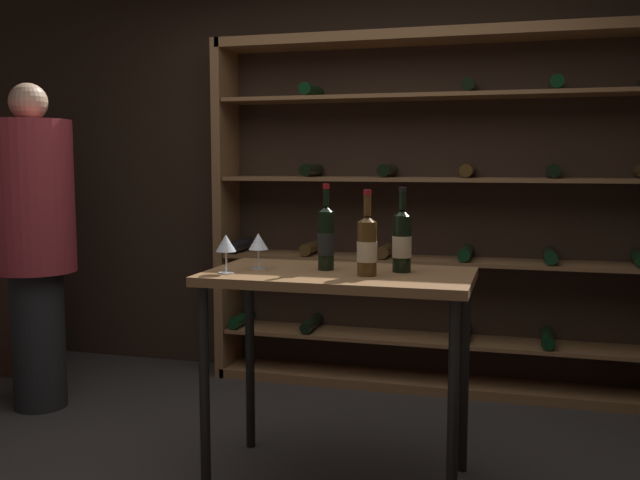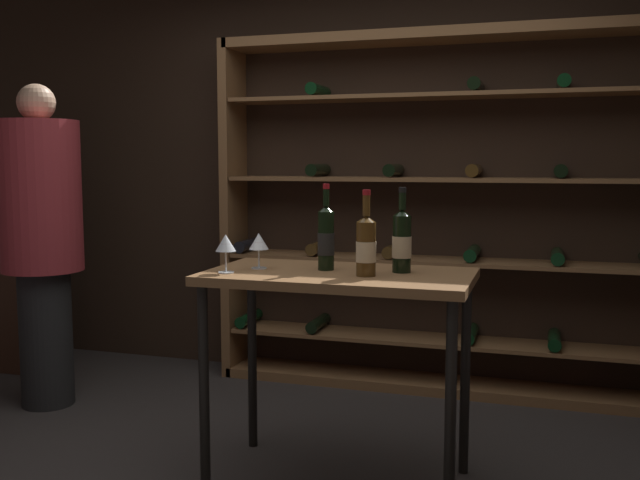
{
  "view_description": "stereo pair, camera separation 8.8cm",
  "coord_description": "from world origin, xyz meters",
  "px_view_note": "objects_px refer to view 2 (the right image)",
  "views": [
    {
      "loc": [
        0.94,
        -2.71,
        1.41
      ],
      "look_at": [
        0.09,
        0.28,
        1.07
      ],
      "focal_mm": 40.44,
      "sensor_mm": 36.0,
      "label": 1
    },
    {
      "loc": [
        1.02,
        -2.68,
        1.41
      ],
      "look_at": [
        0.09,
        0.28,
        1.07
      ],
      "focal_mm": 40.44,
      "sensor_mm": 36.0,
      "label": 2
    }
  ],
  "objects_px": {
    "wine_bottle_green_slim": "(326,238)",
    "wine_glass_stemmed_center": "(226,244)",
    "person_host_in_suit": "(42,232)",
    "wine_bottle_black_capsule": "(402,241)",
    "wine_bottle_amber_reserve": "(366,245)",
    "tasting_table": "(339,298)",
    "wine_rack": "(434,216)",
    "wine_glass_stemmed_left": "(259,243)",
    "display_cabinet": "(22,256)"
  },
  "relations": [
    {
      "from": "tasting_table",
      "to": "wine_bottle_black_capsule",
      "type": "relative_size",
      "value": 3.12
    },
    {
      "from": "display_cabinet",
      "to": "wine_glass_stemmed_center",
      "type": "relative_size",
      "value": 9.29
    },
    {
      "from": "wine_rack",
      "to": "display_cabinet",
      "type": "xyz_separation_m",
      "value": [
        -2.74,
        -0.35,
        -0.31
      ]
    },
    {
      "from": "person_host_in_suit",
      "to": "wine_glass_stemmed_left",
      "type": "height_order",
      "value": "person_host_in_suit"
    },
    {
      "from": "wine_bottle_green_slim",
      "to": "wine_glass_stemmed_center",
      "type": "height_order",
      "value": "wine_bottle_green_slim"
    },
    {
      "from": "person_host_in_suit",
      "to": "wine_bottle_amber_reserve",
      "type": "height_order",
      "value": "person_host_in_suit"
    },
    {
      "from": "wine_bottle_black_capsule",
      "to": "wine_glass_stemmed_center",
      "type": "relative_size",
      "value": 2.2
    },
    {
      "from": "wine_bottle_amber_reserve",
      "to": "wine_glass_stemmed_center",
      "type": "bearing_deg",
      "value": -170.04
    },
    {
      "from": "wine_rack",
      "to": "wine_glass_stemmed_center",
      "type": "xyz_separation_m",
      "value": [
        -0.64,
        -1.59,
        -0.02
      ]
    },
    {
      "from": "wine_rack",
      "to": "tasting_table",
      "type": "relative_size",
      "value": 2.37
    },
    {
      "from": "person_host_in_suit",
      "to": "display_cabinet",
      "type": "bearing_deg",
      "value": -43.1
    },
    {
      "from": "person_host_in_suit",
      "to": "wine_bottle_amber_reserve",
      "type": "xyz_separation_m",
      "value": [
        2.03,
        -0.55,
        0.05
      ]
    },
    {
      "from": "person_host_in_suit",
      "to": "wine_glass_stemmed_center",
      "type": "bearing_deg",
      "value": 155.38
    },
    {
      "from": "wine_rack",
      "to": "wine_glass_stemmed_left",
      "type": "distance_m",
      "value": 1.54
    },
    {
      "from": "display_cabinet",
      "to": "wine_bottle_green_slim",
      "type": "height_order",
      "value": "display_cabinet"
    },
    {
      "from": "wine_rack",
      "to": "tasting_table",
      "type": "height_order",
      "value": "wine_rack"
    },
    {
      "from": "wine_bottle_black_capsule",
      "to": "wine_bottle_amber_reserve",
      "type": "xyz_separation_m",
      "value": [
        -0.12,
        -0.14,
        -0.01
      ]
    },
    {
      "from": "wine_bottle_green_slim",
      "to": "wine_glass_stemmed_center",
      "type": "distance_m",
      "value": 0.43
    },
    {
      "from": "person_host_in_suit",
      "to": "display_cabinet",
      "type": "relative_size",
      "value": 1.2
    },
    {
      "from": "wine_glass_stemmed_center",
      "to": "wine_bottle_amber_reserve",
      "type": "bearing_deg",
      "value": 9.96
    },
    {
      "from": "wine_bottle_green_slim",
      "to": "tasting_table",
      "type": "bearing_deg",
      "value": -29.79
    },
    {
      "from": "tasting_table",
      "to": "display_cabinet",
      "type": "xyz_separation_m",
      "value": [
        -2.55,
        1.08,
        -0.06
      ]
    },
    {
      "from": "person_host_in_suit",
      "to": "wine_glass_stemmed_left",
      "type": "distance_m",
      "value": 1.61
    },
    {
      "from": "tasting_table",
      "to": "wine_glass_stemmed_left",
      "type": "height_order",
      "value": "wine_glass_stemmed_left"
    },
    {
      "from": "person_host_in_suit",
      "to": "wine_bottle_green_slim",
      "type": "xyz_separation_m",
      "value": [
        1.83,
        -0.44,
        0.07
      ]
    },
    {
      "from": "display_cabinet",
      "to": "wine_glass_stemmed_left",
      "type": "relative_size",
      "value": 9.72
    },
    {
      "from": "wine_bottle_black_capsule",
      "to": "wine_bottle_green_slim",
      "type": "bearing_deg",
      "value": -174.42
    },
    {
      "from": "wine_rack",
      "to": "wine_bottle_green_slim",
      "type": "xyz_separation_m",
      "value": [
        -0.26,
        -1.38,
        -0.0
      ]
    },
    {
      "from": "person_host_in_suit",
      "to": "wine_glass_stemmed_center",
      "type": "height_order",
      "value": "person_host_in_suit"
    },
    {
      "from": "person_host_in_suit",
      "to": "wine_bottle_green_slim",
      "type": "distance_m",
      "value": 1.88
    },
    {
      "from": "tasting_table",
      "to": "wine_bottle_amber_reserve",
      "type": "relative_size",
      "value": 3.18
    },
    {
      "from": "person_host_in_suit",
      "to": "wine_rack",
      "type": "bearing_deg",
      "value": -156.13
    },
    {
      "from": "wine_rack",
      "to": "display_cabinet",
      "type": "relative_size",
      "value": 1.75
    },
    {
      "from": "wine_bottle_amber_reserve",
      "to": "wine_rack",
      "type": "bearing_deg",
      "value": 87.75
    },
    {
      "from": "display_cabinet",
      "to": "wine_bottle_green_slim",
      "type": "bearing_deg",
      "value": -22.77
    },
    {
      "from": "wine_glass_stemmed_center",
      "to": "wine_bottle_black_capsule",
      "type": "bearing_deg",
      "value": 18.88
    },
    {
      "from": "wine_glass_stemmed_left",
      "to": "wine_glass_stemmed_center",
      "type": "distance_m",
      "value": 0.18
    },
    {
      "from": "wine_glass_stemmed_left",
      "to": "wine_bottle_black_capsule",
      "type": "bearing_deg",
      "value": 7.71
    },
    {
      "from": "wine_bottle_amber_reserve",
      "to": "wine_glass_stemmed_left",
      "type": "distance_m",
      "value": 0.5
    },
    {
      "from": "tasting_table",
      "to": "wine_glass_stemmed_left",
      "type": "distance_m",
      "value": 0.43
    },
    {
      "from": "person_host_in_suit",
      "to": "wine_bottle_black_capsule",
      "type": "bearing_deg",
      "value": 168.85
    },
    {
      "from": "wine_bottle_green_slim",
      "to": "wine_bottle_black_capsule",
      "type": "xyz_separation_m",
      "value": [
        0.33,
        0.03,
        -0.01
      ]
    },
    {
      "from": "tasting_table",
      "to": "wine_glass_stemmed_left",
      "type": "relative_size",
      "value": 7.17
    },
    {
      "from": "wine_bottle_green_slim",
      "to": "wine_bottle_black_capsule",
      "type": "height_order",
      "value": "wine_bottle_green_slim"
    },
    {
      "from": "tasting_table",
      "to": "wine_glass_stemmed_center",
      "type": "distance_m",
      "value": 0.54
    },
    {
      "from": "display_cabinet",
      "to": "wine_bottle_amber_reserve",
      "type": "distance_m",
      "value": 2.93
    },
    {
      "from": "tasting_table",
      "to": "wine_bottle_green_slim",
      "type": "xyz_separation_m",
      "value": [
        -0.07,
        0.04,
        0.25
      ]
    },
    {
      "from": "wine_bottle_black_capsule",
      "to": "wine_bottle_amber_reserve",
      "type": "relative_size",
      "value": 1.02
    },
    {
      "from": "wine_rack",
      "to": "wine_glass_stemmed_left",
      "type": "relative_size",
      "value": 17.0
    },
    {
      "from": "wine_glass_stemmed_center",
      "to": "wine_glass_stemmed_left",
      "type": "bearing_deg",
      "value": 61.33
    }
  ]
}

